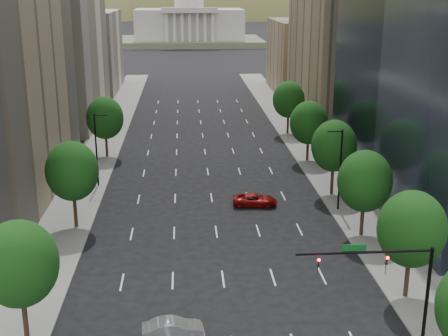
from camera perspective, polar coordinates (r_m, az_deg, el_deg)
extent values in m
cube|color=slate|center=(69.66, -14.07, -3.00)|extent=(6.00, 200.00, 0.15)
cube|color=slate|center=(70.97, 11.40, -2.44)|extent=(6.00, 200.00, 0.15)
cube|color=beige|center=(109.88, -15.92, 13.33)|extent=(14.00, 30.00, 35.00)
cube|color=beige|center=(142.92, -13.00, 10.81)|extent=(14.00, 26.00, 18.00)
cube|color=#8C7759|center=(108.48, 11.30, 12.28)|extent=(14.00, 30.00, 30.00)
cube|color=#8C7759|center=(141.13, 7.67, 10.60)|extent=(14.00, 26.00, 16.00)
cylinder|color=#382316|center=(48.77, 17.13, -9.67)|extent=(0.36, 0.36, 4.00)
ellipsoid|color=#16390F|center=(47.25, 17.52, -5.58)|extent=(5.20, 5.20, 5.98)
cylinder|color=#382316|center=(59.13, 13.08, -4.61)|extent=(0.36, 0.36, 3.90)
ellipsoid|color=#16390F|center=(57.91, 13.32, -1.23)|extent=(5.20, 5.20, 5.98)
cylinder|color=#382316|center=(69.97, 10.31, -0.96)|extent=(0.36, 0.36, 4.10)
ellipsoid|color=#16390F|center=(68.90, 10.48, 2.10)|extent=(5.20, 5.20, 5.98)
cylinder|color=#382316|center=(83.09, 8.00, 1.90)|extent=(0.36, 0.36, 3.80)
ellipsoid|color=#16390F|center=(82.25, 8.11, 4.31)|extent=(5.20, 5.20, 5.98)
cylinder|color=#382316|center=(98.32, 6.13, 4.38)|extent=(0.36, 0.36, 4.00)
ellipsoid|color=#16390F|center=(97.58, 6.20, 6.53)|extent=(5.20, 5.20, 5.98)
cylinder|color=#382316|center=(43.64, -18.53, -13.13)|extent=(0.36, 0.36, 4.00)
ellipsoid|color=#16390F|center=(41.94, -19.01, -8.66)|extent=(5.20, 5.20, 5.98)
cylinder|color=#382316|center=(61.33, -14.06, -3.76)|extent=(0.36, 0.36, 4.15)
ellipsoid|color=#16390F|center=(60.09, -14.33, -0.28)|extent=(5.20, 5.20, 5.98)
cylinder|color=#382316|center=(85.90, -11.18, 2.29)|extent=(0.36, 0.36, 3.95)
ellipsoid|color=#16390F|center=(85.06, -11.32, 4.71)|extent=(5.20, 5.20, 5.98)
cylinder|color=black|center=(64.51, 11.05, -0.26)|extent=(0.20, 0.20, 9.00)
cylinder|color=black|center=(63.19, 10.56, 3.46)|extent=(1.60, 0.14, 0.14)
cylinder|color=black|center=(72.74, -12.11, 1.64)|extent=(0.20, 0.20, 9.00)
cylinder|color=black|center=(71.64, -11.69, 4.97)|extent=(1.60, 0.14, 0.14)
cylinder|color=black|center=(42.82, 18.87, -11.48)|extent=(0.24, 0.24, 7.00)
cylinder|color=black|center=(39.89, 13.29, -7.86)|extent=(9.00, 0.18, 0.18)
imported|color=black|center=(40.57, 15.28, -8.43)|extent=(0.18, 0.22, 1.10)
imported|color=black|center=(39.37, 9.01, -8.83)|extent=(0.18, 0.22, 1.10)
sphere|color=#FF0C07|center=(40.34, 15.39, -8.28)|extent=(0.20, 0.20, 0.20)
sphere|color=#FF0C07|center=(39.12, 9.08, -8.68)|extent=(0.20, 0.20, 0.20)
cube|color=#0C591E|center=(39.55, 12.34, -7.46)|extent=(1.60, 0.06, 0.45)
cube|color=#596647|center=(255.46, -3.31, 11.98)|extent=(60.00, 40.00, 2.50)
cube|color=silver|center=(254.94, -3.34, 13.60)|extent=(44.00, 26.00, 12.00)
cube|color=silver|center=(240.67, -3.32, 14.84)|extent=(22.00, 4.00, 2.00)
cylinder|color=silver|center=(254.57, -3.37, 15.74)|extent=(12.00, 12.00, 7.00)
ellipsoid|color=olive|center=(583.63, -17.79, 10.60)|extent=(380.00, 342.00, 190.00)
ellipsoid|color=olive|center=(609.52, 0.15, 10.80)|extent=(440.00, 396.00, 240.00)
ellipsoid|color=olive|center=(681.26, 14.62, 11.51)|extent=(360.00, 324.00, 200.00)
imported|color=#97979C|center=(42.53, -4.89, -15.10)|extent=(4.40, 1.90, 1.41)
imported|color=maroon|center=(65.98, 2.97, -3.06)|extent=(5.04, 2.63, 1.36)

